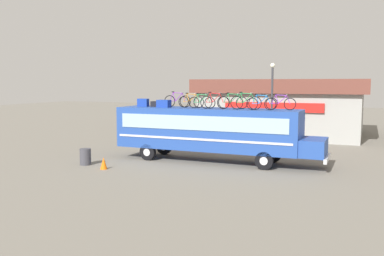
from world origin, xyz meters
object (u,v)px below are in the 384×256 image
object	(u,v)px
bus	(211,130)
rooftop_bicycle_1	(177,101)
rooftop_bicycle_2	(191,101)
rooftop_bicycle_4	(215,102)
rooftop_bicycle_5	(233,102)
luggage_bag_1	(143,103)
rooftop_bicycle_3	(202,102)
traffic_cone	(104,163)
rooftop_bicycle_8	(281,103)
trash_bin	(85,157)
luggage_bag_3	(164,104)
luggage_bag_2	(156,104)
rooftop_bicycle_7	(261,103)
street_lamp	(272,99)
rooftop_bicycle_6	(246,102)

from	to	relation	value
bus	rooftop_bicycle_1	world-z (taller)	rooftop_bicycle_1
rooftop_bicycle_2	rooftop_bicycle_4	size ratio (longest dim) A/B	0.94
rooftop_bicycle_5	rooftop_bicycle_1	bearing A→B (deg)	177.74
luggage_bag_1	rooftop_bicycle_3	bearing A→B (deg)	-5.39
rooftop_bicycle_4	traffic_cone	world-z (taller)	rooftop_bicycle_4
rooftop_bicycle_8	rooftop_bicycle_3	bearing A→B (deg)	-175.20
luggage_bag_1	rooftop_bicycle_2	distance (m)	3.20
rooftop_bicycle_8	trash_bin	bearing A→B (deg)	-158.88
bus	luggage_bag_3	size ratio (longest dim) A/B	15.99
rooftop_bicycle_8	luggage_bag_2	bearing A→B (deg)	179.41
luggage_bag_2	rooftop_bicycle_7	world-z (taller)	rooftop_bicycle_7
trash_bin	bus	bearing A→B (deg)	31.33
rooftop_bicycle_3	traffic_cone	distance (m)	6.45
luggage_bag_3	trash_bin	bearing A→B (deg)	-131.33
trash_bin	street_lamp	bearing A→B (deg)	46.95
luggage_bag_1	rooftop_bicycle_3	distance (m)	4.07
rooftop_bicycle_4	rooftop_bicycle_7	bearing A→B (deg)	0.68
rooftop_bicycle_3	luggage_bag_3	bearing A→B (deg)	178.89
luggage_bag_3	rooftop_bicycle_8	xyz separation A→B (m)	(6.86, 0.32, 0.15)
rooftop_bicycle_2	street_lamp	distance (m)	6.28
rooftop_bicycle_5	rooftop_bicycle_6	size ratio (longest dim) A/B	0.99
rooftop_bicycle_4	rooftop_bicycle_7	xyz separation A→B (m)	(2.63, 0.03, -0.03)
rooftop_bicycle_4	rooftop_bicycle_7	world-z (taller)	rooftop_bicycle_4
rooftop_bicycle_5	street_lamp	world-z (taller)	street_lamp
luggage_bag_2	rooftop_bicycle_5	bearing A→B (deg)	-1.59
luggage_bag_2	rooftop_bicycle_2	world-z (taller)	rooftop_bicycle_2
luggage_bag_2	rooftop_bicycle_2	distance (m)	2.35
bus	street_lamp	size ratio (longest dim) A/B	2.08
rooftop_bicycle_6	traffic_cone	bearing A→B (deg)	-149.20
rooftop_bicycle_3	rooftop_bicycle_1	bearing A→B (deg)	165.58
rooftop_bicycle_7	trash_bin	size ratio (longest dim) A/B	1.81
rooftop_bicycle_5	luggage_bag_3	bearing A→B (deg)	-176.39
rooftop_bicycle_5	rooftop_bicycle_6	xyz separation A→B (m)	(0.88, -0.46, 0.02)
luggage_bag_2	rooftop_bicycle_7	xyz separation A→B (m)	(6.65, -0.59, 0.20)
rooftop_bicycle_7	rooftop_bicycle_3	bearing A→B (deg)	177.63
rooftop_bicycle_2	rooftop_bicycle_8	size ratio (longest dim) A/B	0.98
bus	trash_bin	world-z (taller)	bus
rooftop_bicycle_6	rooftop_bicycle_8	distance (m)	1.86
rooftop_bicycle_6	trash_bin	world-z (taller)	rooftop_bicycle_6
traffic_cone	rooftop_bicycle_3	bearing A→B (deg)	45.91
rooftop_bicycle_7	rooftop_bicycle_8	size ratio (longest dim) A/B	0.99
rooftop_bicycle_2	traffic_cone	world-z (taller)	rooftop_bicycle_2
rooftop_bicycle_8	traffic_cone	distance (m)	9.95
luggage_bag_1	rooftop_bicycle_7	size ratio (longest dim) A/B	0.41
luggage_bag_2	street_lamp	distance (m)	7.86
traffic_cone	rooftop_bicycle_5	bearing A→B (deg)	37.60
rooftop_bicycle_2	rooftop_bicycle_5	bearing A→B (deg)	-2.26
luggage_bag_2	rooftop_bicycle_3	xyz separation A→B (m)	(3.19, -0.45, 0.20)
rooftop_bicycle_3	rooftop_bicycle_5	size ratio (longest dim) A/B	0.94
rooftop_bicycle_6	rooftop_bicycle_7	world-z (taller)	rooftop_bicycle_6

